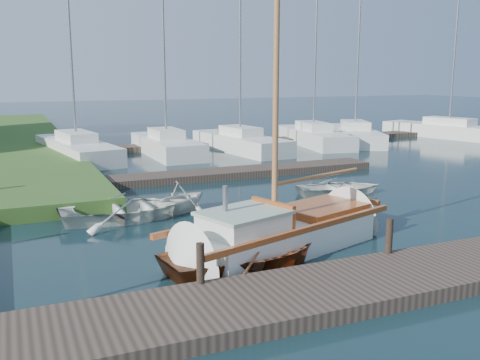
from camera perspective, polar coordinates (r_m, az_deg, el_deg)
name	(u,v)px	position (r m, az deg, el deg)	size (l,w,h in m)	color
ground	(240,219)	(16.13, 0.00, -4.19)	(160.00, 160.00, 0.00)	black
near_dock	(359,285)	(11.12, 12.63, -10.83)	(18.00, 2.20, 0.30)	#322921
far_dock	(222,174)	(22.70, -1.90, 0.68)	(14.00, 1.60, 0.30)	#322921
pontoon	(284,140)	(34.58, 4.67, 4.24)	(30.00, 1.60, 0.30)	#322921
mooring_post_1	(200,263)	(10.43, -4.25, -8.84)	(0.16, 0.16, 0.80)	black
mooring_post_2	(389,236)	(12.56, 15.62, -5.75)	(0.16, 0.16, 0.80)	black
sailboat	(284,235)	(13.43, 4.76, -5.86)	(7.41, 4.07, 9.83)	silver
dinghy	(251,246)	(12.23, 1.22, -7.09)	(3.00, 4.20, 0.87)	#914114
tender_a	(127,206)	(16.40, -11.97, -2.70)	(2.82, 3.95, 0.82)	silver
tender_b	(181,195)	(16.95, -6.31, -1.57)	(1.82, 2.11, 1.11)	silver
tender_c	(340,185)	(19.74, 10.59, -0.57)	(2.23, 3.13, 0.65)	silver
marina_boat_0	(77,148)	(29.14, -17.04, 3.33)	(3.59, 8.89, 10.03)	silver
marina_boat_1	(166,144)	(29.51, -7.86, 3.84)	(2.26, 7.50, 11.32)	silver
marina_boat_2	(240,141)	(30.59, 0.02, 4.18)	(3.16, 8.09, 10.62)	silver
marina_boat_4	(313,135)	(33.84, 7.82, 4.74)	(3.40, 8.31, 10.68)	silver
marina_boat_5	(355,134)	(35.21, 12.15, 4.87)	(5.15, 8.10, 12.19)	silver
marina_boat_7	(449,129)	(39.81, 21.38, 5.04)	(4.58, 9.69, 12.66)	silver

